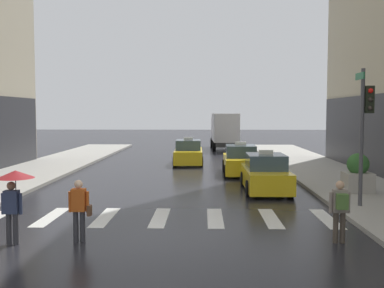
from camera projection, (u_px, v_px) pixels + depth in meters
ground_plane at (149, 244)px, 11.86m from camera, size 160.00×160.00×0.00m
crosswalk_markings at (160, 217)px, 14.85m from camera, size 11.30×2.80×0.01m
traffic_light_pole at (365, 117)px, 15.81m from camera, size 0.44×0.84×4.80m
taxi_lead at (265, 174)px, 19.88m from camera, size 1.94×4.55×1.80m
taxi_second at (240, 161)px, 25.36m from camera, size 1.98×4.56×1.80m
taxi_third at (188, 153)px, 30.19m from camera, size 1.99×4.57×1.80m
box_truck at (224, 130)px, 42.07m from camera, size 2.43×7.59×3.35m
pedestrian_with_umbrella at (14, 187)px, 11.72m from camera, size 0.96×0.96×1.94m
pedestrian_with_backpack at (340, 207)px, 11.87m from camera, size 0.55×0.43×1.65m
pedestrian_with_handbag at (79, 207)px, 12.02m from camera, size 0.60×0.24×1.65m
planter_near_corner at (358, 174)px, 18.81m from camera, size 1.10×1.10×1.60m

